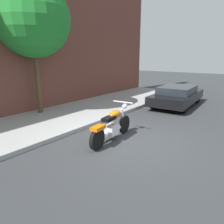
% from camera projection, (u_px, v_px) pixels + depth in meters
% --- Properties ---
extents(ground_plane, '(60.00, 60.00, 0.00)m').
position_uv_depth(ground_plane, '(127.00, 141.00, 6.46)').
color(ground_plane, '#303335').
extents(sidewalk, '(19.19, 3.39, 0.14)m').
position_uv_depth(sidewalk, '(55.00, 119.00, 8.45)').
color(sidewalk, '#989898').
rests_on(sidewalk, ground).
extents(building_facade, '(19.19, 0.50, 7.84)m').
position_uv_depth(building_facade, '(18.00, 21.00, 8.60)').
color(building_facade, brown).
rests_on(building_facade, ground).
extents(motorcycle, '(2.18, 0.70, 1.10)m').
position_uv_depth(motorcycle, '(112.00, 126.00, 6.38)').
color(motorcycle, black).
rests_on(motorcycle, ground).
extents(parked_car_black, '(4.29, 2.02, 1.03)m').
position_uv_depth(parked_car_black, '(177.00, 95.00, 10.95)').
color(parked_car_black, black).
rests_on(parked_car_black, ground).
extents(street_tree, '(2.97, 2.97, 5.41)m').
position_uv_depth(street_tree, '(33.00, 20.00, 8.26)').
color(street_tree, '#503825').
rests_on(street_tree, ground).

